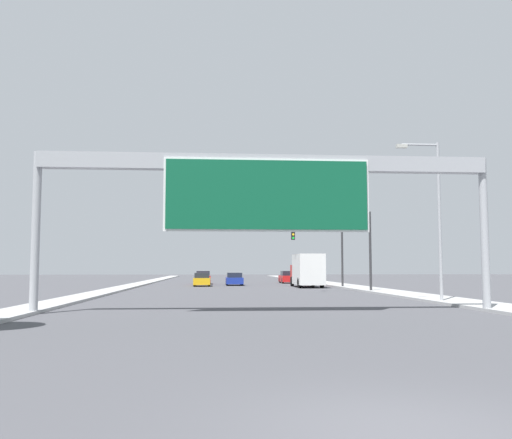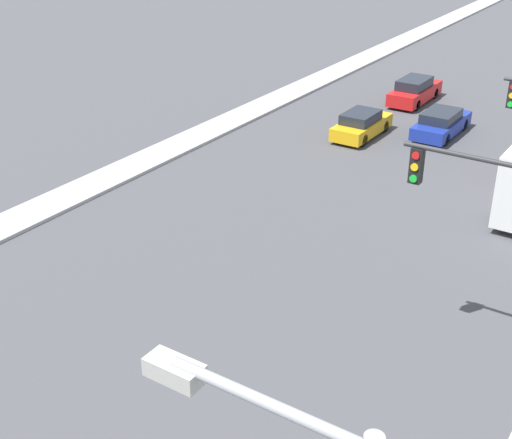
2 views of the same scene
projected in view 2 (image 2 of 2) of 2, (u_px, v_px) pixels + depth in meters
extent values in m
cube|color=#A6A6A6|center=(304.00, 87.00, 46.99)|extent=(2.00, 120.00, 0.15)
cube|color=navy|center=(441.00, 125.00, 38.69)|extent=(1.83, 4.62, 0.68)
cube|color=#1E232D|center=(441.00, 116.00, 38.24)|extent=(1.61, 2.40, 0.53)
cylinder|color=black|center=(436.00, 119.00, 40.24)|extent=(0.22, 0.64, 0.64)
cylinder|color=black|center=(464.00, 124.00, 39.45)|extent=(0.22, 0.64, 0.64)
cylinder|color=black|center=(417.00, 134.00, 38.10)|extent=(0.22, 0.64, 0.64)
cylinder|color=black|center=(446.00, 139.00, 37.31)|extent=(0.22, 0.64, 0.64)
cube|color=gold|center=(362.00, 127.00, 38.46)|extent=(1.73, 4.29, 0.69)
cube|color=#1E232D|center=(361.00, 117.00, 38.03)|extent=(1.52, 2.23, 0.53)
cylinder|color=black|center=(360.00, 121.00, 39.92)|extent=(0.22, 0.64, 0.64)
cylinder|color=black|center=(384.00, 126.00, 39.17)|extent=(0.22, 0.64, 0.64)
cylinder|color=black|center=(338.00, 135.00, 37.93)|extent=(0.22, 0.64, 0.64)
cylinder|color=black|center=(363.00, 140.00, 37.19)|extent=(0.22, 0.64, 0.64)
cube|color=red|center=(415.00, 93.00, 44.00)|extent=(1.74, 4.80, 0.78)
cube|color=#1E232D|center=(414.00, 83.00, 43.51)|extent=(1.53, 2.50, 0.59)
cylinder|color=black|center=(412.00, 89.00, 45.59)|extent=(0.22, 0.64, 0.64)
cylinder|color=black|center=(435.00, 93.00, 44.84)|extent=(0.22, 0.64, 0.64)
cylinder|color=black|center=(393.00, 101.00, 43.37)|extent=(0.22, 0.64, 0.64)
cylinder|color=black|center=(417.00, 105.00, 42.62)|extent=(0.22, 0.64, 0.64)
cylinder|color=black|center=(502.00, 211.00, 29.14)|extent=(0.28, 1.00, 1.00)
cylinder|color=#2D2D30|center=(497.00, 163.00, 18.77)|extent=(5.23, 0.14, 0.14)
cube|color=black|center=(417.00, 165.00, 20.11)|extent=(0.35, 0.28, 1.05)
cylinder|color=red|center=(416.00, 156.00, 19.84)|extent=(0.22, 0.04, 0.22)
cylinder|color=yellow|center=(414.00, 167.00, 19.99)|extent=(0.22, 0.04, 0.22)
cylinder|color=green|center=(413.00, 179.00, 20.15)|extent=(0.22, 0.04, 0.22)
cylinder|color=yellow|center=(512.00, 96.00, 27.66)|extent=(0.22, 0.04, 0.22)
cylinder|color=green|center=(510.00, 104.00, 27.82)|extent=(0.22, 0.04, 0.22)
cylinder|color=#9EA0A5|center=(266.00, 403.00, 6.32)|extent=(2.09, 0.12, 0.12)
cube|color=#B2B2A8|center=(175.00, 370.00, 6.89)|extent=(0.60, 0.28, 0.20)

